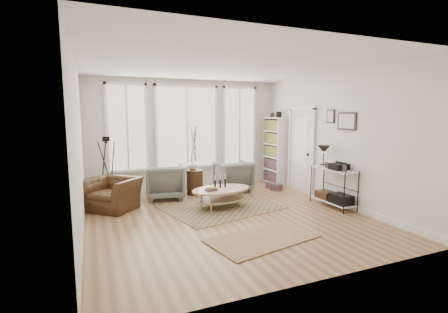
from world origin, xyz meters
name	(u,v)px	position (x,y,z in m)	size (l,w,h in m)	color
room	(227,144)	(0.02, 0.03, 1.43)	(5.50, 5.54, 2.90)	#9F744E
bay_window	(187,129)	(0.00, 2.71, 1.61)	(4.14, 0.12, 2.24)	tan
door	(301,148)	(2.57, 1.15, 1.12)	(0.09, 1.06, 2.22)	silver
bookcase	(274,151)	(2.44, 2.23, 0.96)	(0.31, 0.85, 2.06)	white
low_shelf	(333,183)	(2.38, -0.30, 0.51)	(0.38, 1.08, 1.30)	white
wall_art	(342,120)	(2.58, -0.27, 1.88)	(0.04, 0.88, 0.44)	black
rug_main	(222,207)	(0.14, 0.56, 0.01)	(2.32, 1.74, 0.01)	brown
rug_runner	(262,238)	(0.07, -1.32, 0.01)	(1.74, 0.97, 0.01)	brown
coffee_table	(221,193)	(0.11, 0.56, 0.33)	(1.44, 1.04, 0.61)	tan
armchair_left	(165,181)	(-0.83, 1.80, 0.41)	(0.87, 0.89, 0.81)	slate
armchair_right	(233,176)	(0.96, 1.83, 0.39)	(0.83, 0.86, 0.78)	slate
side_table	(194,162)	(-0.06, 1.90, 0.83)	(0.41, 0.41, 1.72)	#3D2413
vase	(192,164)	(-0.08, 2.01, 0.75)	(0.25, 0.25, 0.26)	silver
accent_chair	(112,194)	(-2.05, 1.34, 0.33)	(1.01, 0.89, 0.66)	#3D2413
tripod_camera	(107,172)	(-2.09, 2.04, 0.69)	(0.53, 0.53, 1.49)	black
book_stack_near	(271,185)	(2.05, 1.73, 0.08)	(0.19, 0.25, 0.16)	maroon
book_stack_far	(276,187)	(2.05, 1.46, 0.08)	(0.21, 0.26, 0.17)	maroon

